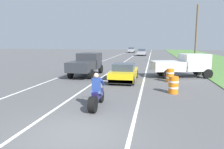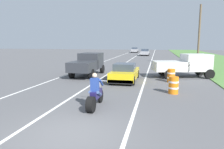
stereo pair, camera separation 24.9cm
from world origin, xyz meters
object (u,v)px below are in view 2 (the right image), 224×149
Objects in this scene: sports_car_yellow at (125,73)px; pickup_truck_left_lane_dark_grey at (88,63)px; pickup_truck_right_shoulder_white at (185,64)px; distant_car_far_ahead at (145,52)px; construction_barrel_nearest at (173,85)px; motorcycle_with_rider at (95,95)px; construction_barrel_mid at (171,76)px; distant_car_further_ahead at (135,50)px.

pickup_truck_left_lane_dark_grey is at bearing 152.32° from sports_car_yellow.
pickup_truck_right_shoulder_white is 1.29× the size of distant_car_far_ahead.
pickup_truck_right_shoulder_white reaches higher than construction_barrel_nearest.
pickup_truck_left_lane_dark_grey is at bearing 142.80° from construction_barrel_nearest.
pickup_truck_left_lane_dark_grey reaches higher than distant_car_far_ahead.
construction_barrel_nearest is (3.38, -3.42, -0.13)m from sports_car_yellow.
pickup_truck_right_shoulder_white is 29.56m from distant_car_far_ahead.
sports_car_yellow is at bearing -149.93° from pickup_truck_right_shoulder_white.
construction_barrel_mid is at bearing 62.46° from motorcycle_with_rider.
sports_car_yellow is 3.47m from construction_barrel_mid.
pickup_truck_left_lane_dark_grey is 1.20× the size of distant_car_far_ahead.
pickup_truck_right_shoulder_white reaches higher than sports_car_yellow.
distant_car_further_ahead is (-0.42, 43.74, -0.33)m from pickup_truck_left_lane_dark_grey.
pickup_truck_right_shoulder_white reaches higher than construction_barrel_mid.
distant_car_further_ahead reaches higher than sports_car_yellow.
motorcycle_with_rider is 0.55× the size of distant_car_far_ahead.
sports_car_yellow is 1.08× the size of distant_car_further_ahead.
distant_car_far_ahead is (-3.77, 31.66, 0.27)m from construction_barrel_mid.
distant_car_far_ahead is 1.00× the size of distant_car_further_ahead.
motorcycle_with_rider is 0.43× the size of pickup_truck_right_shoulder_white.
pickup_truck_left_lane_dark_grey is at bearing 166.43° from construction_barrel_mid.
pickup_truck_left_lane_dark_grey is at bearing -174.43° from pickup_truck_right_shoulder_white.
construction_barrel_mid is at bearing 3.27° from sports_car_yellow.
sports_car_yellow is at bearing -89.46° from distant_car_far_ahead.
construction_barrel_nearest is at bearing -102.29° from pickup_truck_right_shoulder_white.
construction_barrel_mid is at bearing 88.63° from construction_barrel_nearest.
distant_car_further_ahead reaches higher than construction_barrel_nearest.
construction_barrel_nearest is (7.03, -5.34, -0.60)m from pickup_truck_left_lane_dark_grey.
construction_barrel_nearest is at bearing -81.37° from distant_car_further_ahead.
construction_barrel_nearest is at bearing -91.37° from construction_barrel_mid.
pickup_truck_left_lane_dark_grey reaches higher than construction_barrel_mid.
distant_car_further_ahead is at bearing 105.29° from distant_car_far_ahead.
distant_car_further_ahead is at bearing 98.63° from construction_barrel_nearest.
pickup_truck_left_lane_dark_grey reaches higher than sports_car_yellow.
sports_car_yellow is at bearing -27.68° from pickup_truck_left_lane_dark_grey.
distant_car_far_ahead is at bearing -74.71° from distant_car_further_ahead.
construction_barrel_nearest is 0.25× the size of distant_car_further_ahead.
distant_car_further_ahead is at bearing 90.55° from pickup_truck_left_lane_dark_grey.
pickup_truck_right_shoulder_white is at bearing 63.66° from construction_barrel_mid.
construction_barrel_mid is 0.25× the size of distant_car_far_ahead.
sports_car_yellow is at bearing 134.64° from construction_barrel_nearest.
construction_barrel_mid is at bearing -80.58° from distant_car_further_ahead.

